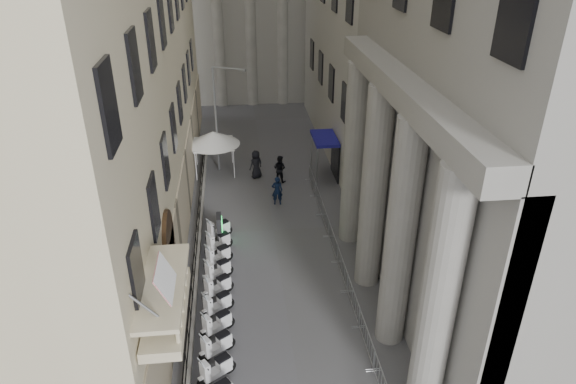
% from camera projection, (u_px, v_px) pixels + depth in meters
% --- Properties ---
extents(iron_fence, '(0.30, 28.00, 1.40)m').
position_uv_depth(iron_fence, '(198.00, 246.00, 28.54)').
color(iron_fence, black).
rests_on(iron_fence, ground).
extents(blue_awning, '(1.60, 3.00, 3.00)m').
position_uv_depth(blue_awning, '(323.00, 176.00, 36.41)').
color(blue_awning, navy).
rests_on(blue_awning, ground).
extents(scooter_3, '(1.48, 1.24, 1.50)m').
position_uv_depth(scooter_3, '(218.00, 379.00, 20.17)').
color(scooter_3, white).
rests_on(scooter_3, ground).
extents(scooter_4, '(1.48, 1.24, 1.50)m').
position_uv_depth(scooter_4, '(218.00, 355.00, 21.31)').
color(scooter_4, white).
rests_on(scooter_4, ground).
extents(scooter_5, '(1.48, 1.24, 1.50)m').
position_uv_depth(scooter_5, '(218.00, 333.00, 22.44)').
color(scooter_5, white).
rests_on(scooter_5, ground).
extents(scooter_6, '(1.48, 1.24, 1.50)m').
position_uv_depth(scooter_6, '(219.00, 314.00, 23.58)').
color(scooter_6, white).
rests_on(scooter_6, ground).
extents(scooter_7, '(1.48, 1.24, 1.50)m').
position_uv_depth(scooter_7, '(219.00, 296.00, 24.71)').
color(scooter_7, white).
rests_on(scooter_7, ground).
extents(scooter_8, '(1.48, 1.24, 1.50)m').
position_uv_depth(scooter_8, '(219.00, 279.00, 25.85)').
color(scooter_8, white).
rests_on(scooter_8, ground).
extents(scooter_9, '(1.48, 1.24, 1.50)m').
position_uv_depth(scooter_9, '(219.00, 265.00, 26.98)').
color(scooter_9, white).
rests_on(scooter_9, ground).
extents(scooter_10, '(1.48, 1.24, 1.50)m').
position_uv_depth(scooter_10, '(219.00, 251.00, 28.11)').
color(scooter_10, white).
rests_on(scooter_10, ground).
extents(scooter_11, '(1.48, 1.24, 1.50)m').
position_uv_depth(scooter_11, '(220.00, 238.00, 29.25)').
color(scooter_11, white).
rests_on(scooter_11, ground).
extents(barrier_2, '(0.60, 2.40, 1.10)m').
position_uv_depth(barrier_2, '(365.00, 348.00, 21.68)').
color(barrier_2, '#A7A9AE').
rests_on(barrier_2, ground).
extents(barrier_3, '(0.60, 2.40, 1.10)m').
position_uv_depth(barrier_3, '(352.00, 309.00, 23.88)').
color(barrier_3, '#A7A9AE').
rests_on(barrier_3, ground).
extents(barrier_4, '(0.60, 2.40, 1.10)m').
position_uv_depth(barrier_4, '(342.00, 276.00, 26.08)').
color(barrier_4, '#A7A9AE').
rests_on(barrier_4, ground).
extents(barrier_5, '(0.60, 2.40, 1.10)m').
position_uv_depth(barrier_5, '(332.00, 249.00, 28.28)').
color(barrier_5, '#A7A9AE').
rests_on(barrier_5, ground).
extents(barrier_6, '(0.60, 2.40, 1.10)m').
position_uv_depth(barrier_6, '(325.00, 225.00, 30.48)').
color(barrier_6, '#A7A9AE').
rests_on(barrier_6, ground).
extents(barrier_7, '(0.60, 2.40, 1.10)m').
position_uv_depth(barrier_7, '(318.00, 205.00, 32.69)').
color(barrier_7, '#A7A9AE').
rests_on(barrier_7, ground).
extents(barrier_8, '(0.60, 2.40, 1.10)m').
position_uv_depth(barrier_8, '(312.00, 187.00, 34.89)').
color(barrier_8, '#A7A9AE').
rests_on(barrier_8, ground).
extents(security_tent, '(3.75, 3.75, 3.05)m').
position_uv_depth(security_tent, '(214.00, 139.00, 35.98)').
color(security_tent, white).
rests_on(security_tent, ground).
extents(street_lamp, '(2.30, 1.16, 7.56)m').
position_uv_depth(street_lamp, '(219.00, 111.00, 35.30)').
color(street_lamp, gray).
rests_on(street_lamp, ground).
extents(info_kiosk, '(0.30, 0.90, 1.89)m').
position_uv_depth(info_kiosk, '(220.00, 230.00, 28.18)').
color(info_kiosk, black).
rests_on(info_kiosk, ground).
extents(pedestrian_a, '(0.72, 0.48, 1.92)m').
position_uv_depth(pedestrian_a, '(277.00, 191.00, 32.38)').
color(pedestrian_a, '#0D1937').
rests_on(pedestrian_a, ground).
extents(pedestrian_b, '(1.18, 1.12, 1.91)m').
position_uv_depth(pedestrian_b, '(280.00, 169.00, 35.31)').
color(pedestrian_b, black).
rests_on(pedestrian_b, ground).
extents(pedestrian_c, '(1.18, 1.07, 2.02)m').
position_uv_depth(pedestrian_c, '(256.00, 164.00, 35.81)').
color(pedestrian_c, black).
rests_on(pedestrian_c, ground).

